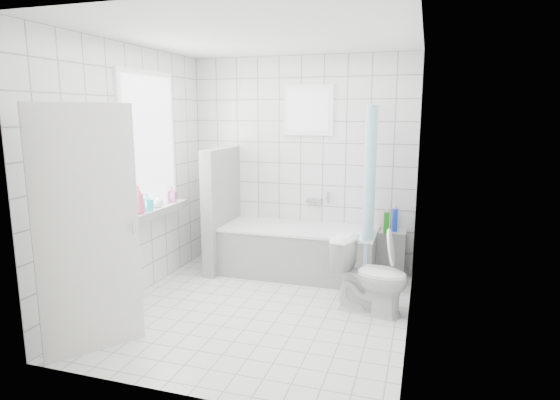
% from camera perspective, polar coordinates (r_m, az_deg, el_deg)
% --- Properties ---
extents(ground, '(3.00, 3.00, 0.00)m').
position_cam_1_polar(ground, '(4.76, -2.35, -13.21)').
color(ground, white).
rests_on(ground, ground).
extents(ceiling, '(3.00, 3.00, 0.00)m').
position_cam_1_polar(ceiling, '(4.41, -2.62, 19.43)').
color(ceiling, white).
rests_on(ceiling, ground).
extents(wall_back, '(2.80, 0.02, 2.60)m').
position_cam_1_polar(wall_back, '(5.82, 2.54, 4.46)').
color(wall_back, white).
rests_on(wall_back, ground).
extents(wall_front, '(2.80, 0.02, 2.60)m').
position_cam_1_polar(wall_front, '(3.05, -12.06, -1.41)').
color(wall_front, white).
rests_on(wall_front, ground).
extents(wall_left, '(0.02, 3.00, 2.60)m').
position_cam_1_polar(wall_left, '(5.05, -17.63, 3.02)').
color(wall_left, white).
rests_on(wall_left, ground).
extents(wall_right, '(0.02, 3.00, 2.60)m').
position_cam_1_polar(wall_right, '(4.15, 16.05, 1.55)').
color(wall_right, white).
rests_on(wall_right, ground).
extents(window_left, '(0.01, 0.90, 1.40)m').
position_cam_1_polar(window_left, '(5.24, -15.53, 6.70)').
color(window_left, white).
rests_on(window_left, wall_left).
extents(window_back, '(0.50, 0.01, 0.50)m').
position_cam_1_polar(window_back, '(5.72, 3.47, 10.87)').
color(window_back, white).
rests_on(window_back, wall_back).
extents(window_sill, '(0.18, 1.02, 0.08)m').
position_cam_1_polar(window_sill, '(5.32, -14.73, -1.28)').
color(window_sill, white).
rests_on(window_sill, wall_left).
extents(door, '(0.49, 0.68, 2.00)m').
position_cam_1_polar(door, '(3.97, -22.35, -3.65)').
color(door, silver).
rests_on(door, ground).
extents(bathtub, '(1.82, 0.77, 0.58)m').
position_cam_1_polar(bathtub, '(5.65, 2.33, -6.20)').
color(bathtub, white).
rests_on(bathtub, ground).
extents(partition_wall, '(0.15, 0.85, 1.50)m').
position_cam_1_polar(partition_wall, '(5.81, -7.12, -1.12)').
color(partition_wall, white).
rests_on(partition_wall, ground).
extents(tiled_ledge, '(0.40, 0.24, 0.55)m').
position_cam_1_polar(tiled_ledge, '(5.73, 13.00, -6.38)').
color(tiled_ledge, white).
rests_on(tiled_ledge, ground).
extents(toilet, '(0.79, 0.55, 0.74)m').
position_cam_1_polar(toilet, '(4.67, 10.97, -9.03)').
color(toilet, white).
rests_on(toilet, ground).
extents(curtain_rod, '(0.02, 0.80, 0.02)m').
position_cam_1_polar(curtain_rod, '(5.23, 11.63, 11.24)').
color(curtain_rod, silver).
rests_on(curtain_rod, wall_back).
extents(shower_curtain, '(0.14, 0.48, 1.78)m').
position_cam_1_polar(shower_curtain, '(5.16, 11.11, 1.24)').
color(shower_curtain, '#47A9D2').
rests_on(shower_curtain, curtain_rod).
extents(tub_faucet, '(0.18, 0.06, 0.06)m').
position_cam_1_polar(tub_faucet, '(5.81, 4.18, -0.06)').
color(tub_faucet, silver).
rests_on(tub_faucet, wall_back).
extents(sill_bottles, '(0.18, 0.78, 0.29)m').
position_cam_1_polar(sill_bottles, '(5.18, -15.45, 0.07)').
color(sill_bottles, '#E85A7B').
rests_on(sill_bottles, window_sill).
extents(ledge_bottles, '(0.16, 0.19, 0.27)m').
position_cam_1_polar(ledge_bottles, '(5.61, 13.19, -2.54)').
color(ledge_bottles, '#F61C41').
rests_on(ledge_bottles, tiled_ledge).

